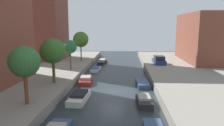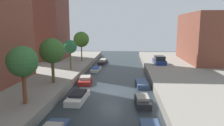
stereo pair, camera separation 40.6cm
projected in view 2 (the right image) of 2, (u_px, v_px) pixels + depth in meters
ground_plane at (111, 92)px, 24.93m from camera, size 84.00×84.00×0.00m
low_block_right at (213, 38)px, 39.90m from camera, size 10.00×14.92×9.05m
street_tree_1 at (23, 62)px, 17.68m from camera, size 2.62×2.62×5.00m
street_tree_2 at (52, 51)px, 24.58m from camera, size 2.95×2.95×5.27m
street_tree_3 at (70, 47)px, 32.28m from camera, size 2.07×2.07×4.58m
street_tree_4 at (81, 39)px, 40.09m from camera, size 2.93×2.93×5.64m
parked_car at (159, 60)px, 37.75m from camera, size 2.03×4.19×1.46m
moored_boat_left_2 at (78, 97)px, 21.91m from camera, size 1.80×4.41×0.88m
moored_boat_left_3 at (85, 80)px, 28.55m from camera, size 1.84×3.44×0.97m
moored_boat_left_4 at (96, 69)px, 36.65m from camera, size 1.43×3.69×0.69m
moored_boat_left_5 at (103, 62)px, 44.28m from camera, size 1.69×4.59×0.83m
moored_boat_right_2 at (142, 101)px, 20.82m from camera, size 1.54×3.49×0.85m
moored_boat_right_3 at (142, 84)px, 27.20m from camera, size 1.67×3.70×0.61m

